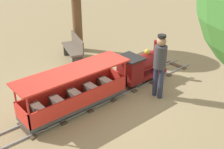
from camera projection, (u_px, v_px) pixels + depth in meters
name	position (u px, v px, depth m)	size (l,w,h in m)	color
ground_plane	(104.00, 97.00, 7.00)	(60.00, 60.00, 0.00)	#8C7A56
track	(106.00, 96.00, 7.04)	(0.69, 6.40, 0.04)	gray
locomotive	(141.00, 66.00, 7.53)	(0.65, 1.44, 1.03)	maroon
passenger_car	(75.00, 94.00, 6.33)	(0.75, 2.70, 0.97)	#3F3F3F
conductor_person	(160.00, 62.00, 6.62)	(0.30, 0.30, 1.62)	#282D47
park_bench	(74.00, 49.00, 8.86)	(1.36, 0.79, 0.82)	brown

